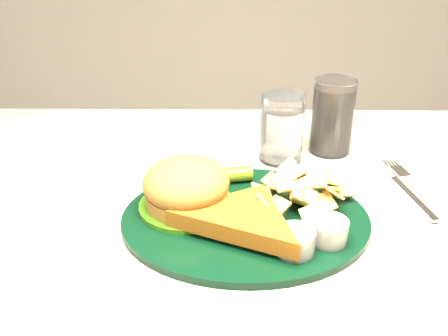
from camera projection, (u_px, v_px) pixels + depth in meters
The scene contains 5 objects.
dinner_plate at pixel (246, 198), 0.70m from camera, with size 0.35×0.30×0.08m, color black, non-canonical shape.
water_glass at pixel (282, 128), 0.88m from camera, with size 0.08×0.08×0.12m, color white.
cola_glass at pixel (332, 117), 0.90m from camera, with size 0.07×0.07×0.14m, color black.
fork_napkin at pixel (411, 194), 0.78m from camera, with size 0.13×0.17×0.01m, color white, non-canonical shape.
wrapped_straw at pixel (214, 144), 0.95m from camera, with size 0.17×0.06×0.01m, color white, non-canonical shape.
Camera 1 is at (0.01, -0.67, 1.15)m, focal length 40.00 mm.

